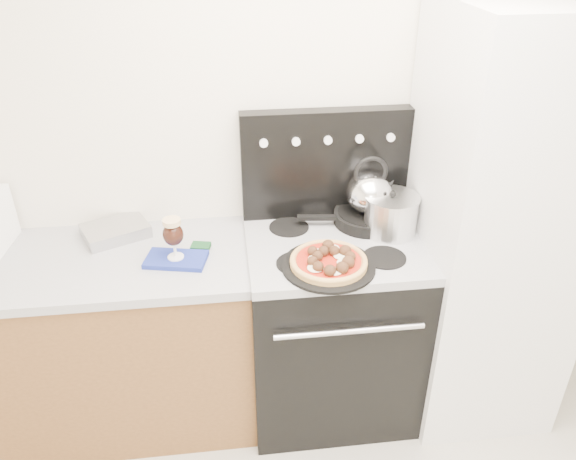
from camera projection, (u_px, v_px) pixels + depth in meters
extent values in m
cube|color=white|center=(306.00, 143.00, 2.54)|extent=(3.50, 0.01, 2.50)
cube|color=brown|center=(93.00, 346.00, 2.58)|extent=(1.45, 0.60, 0.86)
cube|color=#ACACB2|center=(74.00, 264.00, 2.35)|extent=(1.48, 0.63, 0.04)
cube|color=black|center=(330.00, 328.00, 2.67)|extent=(0.76, 0.65, 0.88)
cube|color=#ADADB2|center=(334.00, 246.00, 2.44)|extent=(0.76, 0.65, 0.04)
cube|color=black|center=(325.00, 164.00, 2.54)|extent=(0.76, 0.08, 0.50)
cube|color=silver|center=(492.00, 229.00, 2.46)|extent=(0.64, 0.68, 1.90)
cube|color=silver|center=(115.00, 231.00, 2.50)|extent=(0.33, 0.30, 0.05)
cube|color=navy|center=(176.00, 260.00, 2.32)|extent=(0.27, 0.19, 0.02)
cylinder|color=black|center=(328.00, 266.00, 2.25)|extent=(0.41, 0.41, 0.01)
cylinder|color=black|center=(367.00, 217.00, 2.56)|extent=(0.34, 0.34, 0.05)
cylinder|color=silver|center=(391.00, 215.00, 2.46)|extent=(0.24, 0.24, 0.17)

